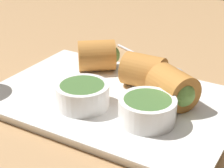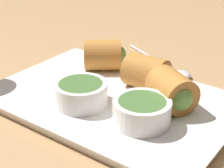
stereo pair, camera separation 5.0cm
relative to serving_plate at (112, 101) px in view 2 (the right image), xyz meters
The scene contains 8 objects.
table_surface 3.17cm from the serving_plate, 108.47° to the right, with size 180.00×140.00×2.00cm.
serving_plate is the anchor object (origin of this frame).
roll_front_left 6.87cm from the serving_plate, 118.11° to the right, with size 6.94×5.21×5.12cm.
roll_front_right 10.48cm from the serving_plate, 47.26° to the right, with size 7.88×7.71×5.12cm.
roll_back_left 9.45cm from the serving_plate, 166.42° to the right, with size 7.77×7.46×5.12cm.
dipping_bowl_near 5.42cm from the serving_plate, 62.80° to the left, with size 7.46×7.46×3.22cm.
dipping_bowl_far 8.44cm from the serving_plate, 154.35° to the left, with size 7.46×7.46×3.22cm.
spoon 16.19cm from the serving_plate, 95.05° to the right, with size 17.51×9.28×1.12cm.
Camera 2 is at (-27.65, 41.16, 29.19)cm, focal length 60.00 mm.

